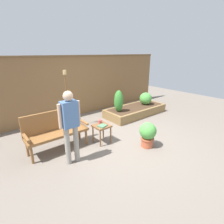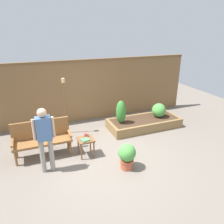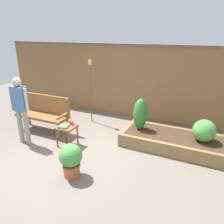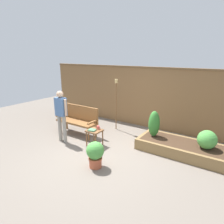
{
  "view_description": "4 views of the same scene",
  "coord_description": "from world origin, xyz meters",
  "px_view_note": "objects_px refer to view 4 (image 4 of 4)",
  "views": [
    {
      "loc": [
        -2.76,
        -3.08,
        2.25
      ],
      "look_at": [
        0.3,
        0.69,
        0.58
      ],
      "focal_mm": 27.97,
      "sensor_mm": 36.0,
      "label": 1
    },
    {
      "loc": [
        -1.53,
        -4.48,
        3.11
      ],
      "look_at": [
        0.54,
        0.76,
        0.91
      ],
      "focal_mm": 34.31,
      "sensor_mm": 36.0,
      "label": 2
    },
    {
      "loc": [
        2.44,
        -3.3,
        2.46
      ],
      "look_at": [
        0.46,
        0.87,
        0.75
      ],
      "focal_mm": 34.67,
      "sensor_mm": 36.0,
      "label": 3
    },
    {
      "loc": [
        3.07,
        -3.91,
        2.57
      ],
      "look_at": [
        -0.24,
        0.95,
        0.88
      ],
      "focal_mm": 32.36,
      "sensor_mm": 36.0,
      "label": 4
    }
  ],
  "objects_px": {
    "garden_bench": "(78,118)",
    "cup_on_table": "(98,127)",
    "side_table": "(95,133)",
    "tiki_torch": "(116,96)",
    "shrub_near_bench": "(154,124)",
    "potted_boxwood": "(95,153)",
    "book_on_table": "(92,130)",
    "person_by_bench": "(61,112)",
    "shrub_far_corner": "(207,140)"
  },
  "relations": [
    {
      "from": "book_on_table",
      "to": "person_by_bench",
      "type": "relative_size",
      "value": 0.13
    },
    {
      "from": "shrub_far_corner",
      "to": "person_by_bench",
      "type": "height_order",
      "value": "person_by_bench"
    },
    {
      "from": "side_table",
      "to": "potted_boxwood",
      "type": "relative_size",
      "value": 0.76
    },
    {
      "from": "garden_bench",
      "to": "potted_boxwood",
      "type": "bearing_deg",
      "value": -36.95
    },
    {
      "from": "cup_on_table",
      "to": "tiki_torch",
      "type": "bearing_deg",
      "value": 100.88
    },
    {
      "from": "shrub_near_bench",
      "to": "shrub_far_corner",
      "type": "xyz_separation_m",
      "value": [
        1.4,
        -0.0,
        -0.14
      ]
    },
    {
      "from": "book_on_table",
      "to": "person_by_bench",
      "type": "xyz_separation_m",
      "value": [
        -0.96,
        -0.24,
        0.44
      ]
    },
    {
      "from": "person_by_bench",
      "to": "tiki_torch",
      "type": "bearing_deg",
      "value": 66.56
    },
    {
      "from": "book_on_table",
      "to": "shrub_far_corner",
      "type": "bearing_deg",
      "value": 5.58
    },
    {
      "from": "garden_bench",
      "to": "potted_boxwood",
      "type": "height_order",
      "value": "garden_bench"
    },
    {
      "from": "cup_on_table",
      "to": "potted_boxwood",
      "type": "height_order",
      "value": "potted_boxwood"
    },
    {
      "from": "shrub_far_corner",
      "to": "tiki_torch",
      "type": "distance_m",
      "value": 3.15
    },
    {
      "from": "garden_bench",
      "to": "tiki_torch",
      "type": "xyz_separation_m",
      "value": [
        0.81,
        1.03,
        0.66
      ]
    },
    {
      "from": "tiki_torch",
      "to": "potted_boxwood",
      "type": "bearing_deg",
      "value": -67.79
    },
    {
      "from": "garden_bench",
      "to": "cup_on_table",
      "type": "distance_m",
      "value": 1.12
    },
    {
      "from": "cup_on_table",
      "to": "potted_boxwood",
      "type": "distance_m",
      "value": 1.25
    },
    {
      "from": "garden_bench",
      "to": "cup_on_table",
      "type": "xyz_separation_m",
      "value": [
        1.07,
        -0.32,
        -0.02
      ]
    },
    {
      "from": "side_table",
      "to": "shrub_far_corner",
      "type": "height_order",
      "value": "shrub_far_corner"
    },
    {
      "from": "side_table",
      "to": "person_by_bench",
      "type": "relative_size",
      "value": 0.31
    },
    {
      "from": "shrub_near_bench",
      "to": "tiki_torch",
      "type": "xyz_separation_m",
      "value": [
        -1.62,
        0.53,
        0.53
      ]
    },
    {
      "from": "person_by_bench",
      "to": "potted_boxwood",
      "type": "bearing_deg",
      "value": -18.65
    },
    {
      "from": "shrub_far_corner",
      "to": "book_on_table",
      "type": "bearing_deg",
      "value": -160.32
    },
    {
      "from": "book_on_table",
      "to": "garden_bench",
      "type": "bearing_deg",
      "value": 138.96
    },
    {
      "from": "shrub_near_bench",
      "to": "tiki_torch",
      "type": "distance_m",
      "value": 1.79
    },
    {
      "from": "garden_bench",
      "to": "potted_boxwood",
      "type": "relative_size",
      "value": 2.27
    },
    {
      "from": "potted_boxwood",
      "to": "shrub_near_bench",
      "type": "relative_size",
      "value": 0.85
    },
    {
      "from": "cup_on_table",
      "to": "shrub_near_bench",
      "type": "bearing_deg",
      "value": 31.13
    },
    {
      "from": "book_on_table",
      "to": "shrub_near_bench",
      "type": "xyz_separation_m",
      "value": [
        1.43,
        1.01,
        0.18
      ]
    },
    {
      "from": "book_on_table",
      "to": "tiki_torch",
      "type": "bearing_deg",
      "value": 82.99
    },
    {
      "from": "cup_on_table",
      "to": "shrub_near_bench",
      "type": "xyz_separation_m",
      "value": [
        1.36,
        0.82,
        0.14
      ]
    },
    {
      "from": "tiki_torch",
      "to": "shrub_near_bench",
      "type": "bearing_deg",
      "value": -17.93
    },
    {
      "from": "potted_boxwood",
      "to": "person_by_bench",
      "type": "xyz_separation_m",
      "value": [
        -1.74,
        0.59,
        0.57
      ]
    },
    {
      "from": "shrub_far_corner",
      "to": "tiki_torch",
      "type": "xyz_separation_m",
      "value": [
        -3.03,
        0.53,
        0.67
      ]
    },
    {
      "from": "tiki_torch",
      "to": "book_on_table",
      "type": "bearing_deg",
      "value": -82.92
    },
    {
      "from": "side_table",
      "to": "tiki_torch",
      "type": "distance_m",
      "value": 1.69
    },
    {
      "from": "shrub_near_bench",
      "to": "shrub_far_corner",
      "type": "bearing_deg",
      "value": -0.0
    },
    {
      "from": "potted_boxwood",
      "to": "tiki_torch",
      "type": "relative_size",
      "value": 0.36
    },
    {
      "from": "tiki_torch",
      "to": "person_by_bench",
      "type": "xyz_separation_m",
      "value": [
        -0.77,
        -1.78,
        -0.27
      ]
    },
    {
      "from": "garden_bench",
      "to": "person_by_bench",
      "type": "bearing_deg",
      "value": -86.91
    },
    {
      "from": "garden_bench",
      "to": "shrub_far_corner",
      "type": "relative_size",
      "value": 3.06
    },
    {
      "from": "book_on_table",
      "to": "potted_boxwood",
      "type": "bearing_deg",
      "value": -60.99
    },
    {
      "from": "shrub_near_bench",
      "to": "shrub_far_corner",
      "type": "height_order",
      "value": "shrub_near_bench"
    },
    {
      "from": "garden_bench",
      "to": "book_on_table",
      "type": "relative_size",
      "value": 7.01
    },
    {
      "from": "shrub_near_bench",
      "to": "potted_boxwood",
      "type": "bearing_deg",
      "value": -109.61
    },
    {
      "from": "shrub_near_bench",
      "to": "tiki_torch",
      "type": "relative_size",
      "value": 0.42
    },
    {
      "from": "cup_on_table",
      "to": "shrub_near_bench",
      "type": "relative_size",
      "value": 0.17
    },
    {
      "from": "shrub_far_corner",
      "to": "person_by_bench",
      "type": "relative_size",
      "value": 0.3
    },
    {
      "from": "garden_bench",
      "to": "book_on_table",
      "type": "bearing_deg",
      "value": -26.94
    },
    {
      "from": "garden_bench",
      "to": "shrub_near_bench",
      "type": "height_order",
      "value": "shrub_near_bench"
    },
    {
      "from": "potted_boxwood",
      "to": "garden_bench",
      "type": "bearing_deg",
      "value": 143.05
    }
  ]
}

